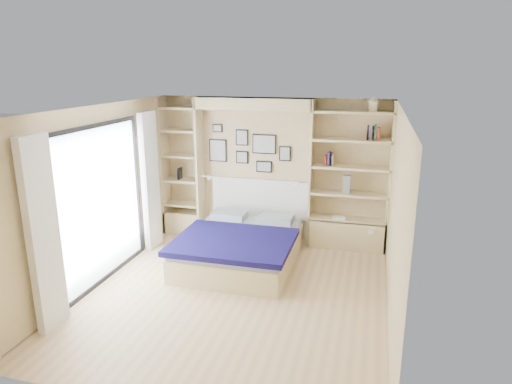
# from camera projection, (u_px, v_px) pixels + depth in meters

# --- Properties ---
(ground) EXTENTS (4.50, 4.50, 0.00)m
(ground) POSITION_uv_depth(u_px,v_px,m) (236.00, 294.00, 6.24)
(ground) COLOR tan
(ground) RESTS_ON ground
(room_shell) EXTENTS (4.50, 4.50, 4.50)m
(room_shell) POSITION_uv_depth(u_px,v_px,m) (240.00, 188.00, 7.47)
(room_shell) COLOR tan
(room_shell) RESTS_ON ground
(bed) EXTENTS (1.75, 2.30, 1.07)m
(bed) POSITION_uv_depth(u_px,v_px,m) (241.00, 246.00, 7.18)
(bed) COLOR #CFBB85
(bed) RESTS_ON ground
(photo_gallery) EXTENTS (1.48, 0.02, 0.82)m
(photo_gallery) POSITION_uv_depth(u_px,v_px,m) (247.00, 149.00, 8.00)
(photo_gallery) COLOR black
(photo_gallery) RESTS_ON ground
(reading_lamps) EXTENTS (1.92, 0.12, 0.15)m
(reading_lamps) POSITION_uv_depth(u_px,v_px,m) (253.00, 180.00, 7.88)
(reading_lamps) COLOR silver
(reading_lamps) RESTS_ON ground
(shelf_decor) EXTENTS (3.48, 0.23, 2.03)m
(shelf_decor) POSITION_uv_depth(u_px,v_px,m) (343.00, 148.00, 7.41)
(shelf_decor) COLOR #A51E1E
(shelf_decor) RESTS_ON ground
(deck) EXTENTS (3.20, 4.00, 0.05)m
(deck) POSITION_uv_depth(u_px,v_px,m) (16.00, 266.00, 7.12)
(deck) COLOR #695F4E
(deck) RESTS_ON ground
(deck_chair) EXTENTS (0.86, 1.03, 0.90)m
(deck_chair) POSITION_uv_depth(u_px,v_px,m) (16.00, 242.00, 6.91)
(deck_chair) COLOR tan
(deck_chair) RESTS_ON ground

